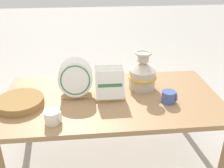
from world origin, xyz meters
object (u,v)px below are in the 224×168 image
(mug_cream_glaze, at_px, (53,117))
(wicker_charger_stack, at_px, (20,102))
(ceramic_vase, at_px, (142,74))
(dish_rack_square_plates, at_px, (110,88))
(dish_rack_round_plates, at_px, (76,81))
(mug_cobalt_glaze, at_px, (169,97))

(mug_cream_glaze, bearing_deg, wicker_charger_stack, 136.78)
(ceramic_vase, bearing_deg, mug_cream_glaze, -147.26)
(dish_rack_square_plates, height_order, wicker_charger_stack, dish_rack_square_plates)
(dish_rack_square_plates, relative_size, mug_cream_glaze, 2.10)
(wicker_charger_stack, relative_size, mug_cream_glaze, 3.08)
(dish_rack_square_plates, distance_m, mug_cream_glaze, 0.48)
(mug_cream_glaze, bearing_deg, dish_rack_round_plates, 68.61)
(dish_rack_square_plates, bearing_deg, mug_cream_glaze, -142.30)
(dish_rack_square_plates, distance_m, mug_cobalt_glaze, 0.43)
(dish_rack_square_plates, bearing_deg, wicker_charger_stack, -174.56)
(wicker_charger_stack, height_order, mug_cobalt_glaze, mug_cobalt_glaze)
(dish_rack_square_plates, bearing_deg, mug_cobalt_glaze, -15.99)
(dish_rack_round_plates, distance_m, mug_cream_glaze, 0.38)
(wicker_charger_stack, bearing_deg, dish_rack_square_plates, 5.44)
(ceramic_vase, bearing_deg, mug_cobalt_glaze, -58.69)
(mug_cobalt_glaze, bearing_deg, mug_cream_glaze, -167.49)
(ceramic_vase, bearing_deg, dish_rack_round_plates, -172.54)
(ceramic_vase, xyz_separation_m, dish_rack_round_plates, (-0.50, -0.07, -0.00))
(dish_rack_square_plates, bearing_deg, dish_rack_round_plates, 167.28)
(dish_rack_round_plates, bearing_deg, wicker_charger_stack, -163.40)
(dish_rack_square_plates, height_order, mug_cream_glaze, dish_rack_square_plates)
(wicker_charger_stack, height_order, mug_cream_glaze, mug_cream_glaze)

